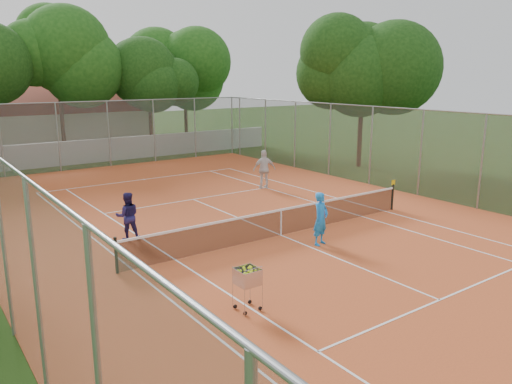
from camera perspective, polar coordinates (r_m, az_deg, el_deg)
ground at (r=17.64m, az=2.85°, el=-5.02°), size 120.00×120.00×0.00m
court_pad at (r=17.64m, az=2.85°, el=-4.99°), size 18.00×34.00×0.02m
court_lines at (r=17.63m, az=2.85°, el=-4.95°), size 10.98×23.78×0.01m
tennis_net at (r=17.49m, az=2.87°, el=-3.43°), size 11.88×0.10×0.98m
perimeter_fence at (r=17.12m, az=2.93°, el=1.35°), size 18.00×34.00×4.00m
boundary_wall at (r=34.09m, az=-17.47°, el=4.56°), size 26.00×0.30×1.50m
clubhouse at (r=43.06m, az=-24.43°, el=7.62°), size 16.40×9.00×4.40m
tropical_trees at (r=36.62m, az=-19.46°, el=11.66°), size 29.00×19.00×10.00m
player_near at (r=16.57m, az=7.41°, el=-3.05°), size 0.74×0.58×1.77m
player_far_left at (r=17.52m, az=-14.46°, el=-2.68°), size 0.95×0.83×1.65m
player_far_right at (r=24.68m, az=0.95°, el=2.62°), size 1.22×0.84×1.92m
ball_hopper at (r=12.06m, az=-0.98°, el=-10.85°), size 0.69×0.69×1.15m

